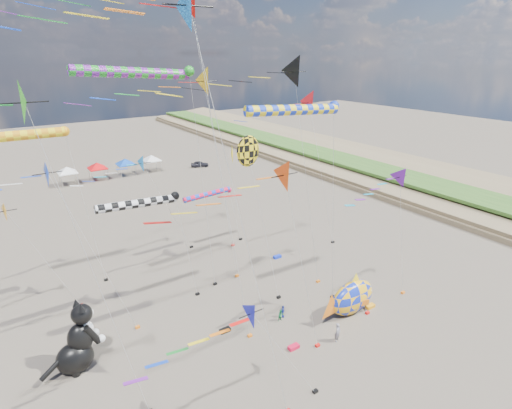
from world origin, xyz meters
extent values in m
plane|color=#50473B|center=(0.00, 0.00, 0.00)|extent=(260.00, 260.00, 0.00)
cone|color=gold|center=(-0.39, 17.87, 19.40)|extent=(2.35, 2.51, 2.59)
cylinder|color=#B2B2B2|center=(0.89, 17.87, 9.70)|extent=(2.57, 0.02, 19.41)
cube|color=black|center=(2.16, 17.87, 0.10)|extent=(0.36, 0.24, 0.20)
cone|color=#238619|center=(-14.14, 6.82, 19.62)|extent=(1.90, 2.04, 2.10)
cylinder|color=#B2B2B2|center=(-12.64, 6.82, 9.81)|extent=(3.01, 0.02, 19.62)
cylinder|color=#B2B2B2|center=(-3.14, 9.39, 12.18)|extent=(2.57, 0.02, 24.37)
cube|color=black|center=(-1.87, 9.39, 0.10)|extent=(0.36, 0.24, 0.20)
cone|color=black|center=(5.13, 12.40, 20.19)|extent=(2.48, 2.66, 2.74)
cylinder|color=#B2B2B2|center=(6.71, 12.40, 10.09)|extent=(3.19, 0.02, 20.19)
cube|color=black|center=(8.30, 12.40, 0.10)|extent=(0.36, 0.24, 0.20)
cone|color=orange|center=(-15.08, 21.47, 10.01)|extent=(1.68, 1.80, 1.86)
cylinder|color=#B2B2B2|center=(-13.64, 21.47, 5.00)|extent=(2.91, 0.02, 10.01)
cube|color=black|center=(-12.19, 21.47, 0.10)|extent=(0.36, 0.24, 0.20)
cone|color=#1419C2|center=(-4.01, 2.16, 7.46)|extent=(1.74, 1.86, 1.92)
cylinder|color=#B2B2B2|center=(-2.67, 2.16, 3.73)|extent=(2.69, 0.02, 7.46)
cube|color=black|center=(-1.34, 2.16, 0.10)|extent=(0.36, 0.24, 0.20)
cone|color=#EE4208|center=(-1.38, 5.45, 14.67)|extent=(2.04, 2.18, 2.25)
cylinder|color=#B2B2B2|center=(0.25, 5.45, 7.33)|extent=(3.28, 0.02, 14.67)
cube|color=black|center=(1.87, 5.45, 0.10)|extent=(0.36, 0.24, 0.20)
cylinder|color=#B2B2B2|center=(3.93, 24.09, 13.50)|extent=(2.96, 0.02, 27.00)
cube|color=black|center=(5.40, 24.09, 0.10)|extent=(0.36, 0.24, 0.20)
cone|color=red|center=(12.77, 17.98, 16.86)|extent=(2.59, 2.77, 2.86)
cylinder|color=#B2B2B2|center=(14.29, 17.98, 8.43)|extent=(3.06, 0.02, 16.87)
cube|color=black|center=(15.80, 17.98, 0.10)|extent=(0.36, 0.24, 0.20)
cone|color=#0A32BB|center=(-12.10, 15.54, 14.05)|extent=(1.90, 2.04, 2.10)
cylinder|color=#B2B2B2|center=(-10.56, 15.54, 7.03)|extent=(3.11, 0.02, 14.06)
cube|color=black|center=(-9.01, 15.54, 0.10)|extent=(0.36, 0.24, 0.20)
cone|color=#1684DC|center=(-2.68, 26.43, 11.09)|extent=(1.84, 1.97, 2.03)
cylinder|color=#B2B2B2|center=(-0.78, 26.43, 5.55)|extent=(3.84, 0.02, 11.10)
cube|color=black|center=(1.13, 26.43, 0.10)|extent=(0.36, 0.24, 0.20)
cone|color=#651798|center=(11.18, 6.35, 12.06)|extent=(1.69, 1.81, 1.86)
cylinder|color=#B2B2B2|center=(12.40, 6.35, 6.03)|extent=(2.45, 0.02, 12.06)
cube|color=black|center=(13.61, 6.35, 0.10)|extent=(0.36, 0.24, 0.20)
cone|color=blue|center=(-7.61, 1.94, 23.11)|extent=(2.10, 2.25, 2.32)
cylinder|color=#B2B2B2|center=(-5.75, 1.94, 11.55)|extent=(3.76, 0.02, 23.11)
cylinder|color=#1332C6|center=(2.12, 9.62, 17.67)|extent=(7.88, 0.76, 0.76)
sphere|color=#1332C6|center=(6.06, 9.62, 17.67)|extent=(0.80, 0.80, 0.80)
cylinder|color=#B2B2B2|center=(6.81, 9.62, 8.84)|extent=(1.52, 0.02, 17.67)
cube|color=black|center=(7.56, 9.62, 0.10)|extent=(0.36, 0.24, 0.20)
cylinder|color=#1C9A23|center=(-6.43, 17.78, 20.10)|extent=(8.95, 0.77, 0.77)
sphere|color=#1C9A23|center=(-1.95, 17.78, 20.10)|extent=(0.81, 0.81, 0.81)
cylinder|color=#B2B2B2|center=(-1.20, 17.78, 10.05)|extent=(1.52, 0.02, 20.10)
cube|color=black|center=(-0.45, 17.78, 0.10)|extent=(0.36, 0.24, 0.20)
cylinder|color=orange|center=(-14.48, 24.61, 15.21)|extent=(7.61, 0.83, 0.83)
sphere|color=orange|center=(-10.68, 24.61, 15.21)|extent=(0.87, 0.87, 0.87)
cylinder|color=#B2B2B2|center=(-9.93, 24.61, 7.61)|extent=(1.52, 0.02, 15.22)
cube|color=black|center=(-9.18, 24.61, 0.10)|extent=(0.36, 0.24, 0.20)
cylinder|color=black|center=(-7.42, 17.15, 10.26)|extent=(6.45, 0.71, 0.71)
sphere|color=black|center=(-4.19, 17.15, 10.26)|extent=(0.74, 0.74, 0.74)
cylinder|color=#B2B2B2|center=(-3.44, 17.15, 5.13)|extent=(1.52, 0.02, 10.26)
cube|color=black|center=(-2.69, 17.15, 0.10)|extent=(0.36, 0.24, 0.20)
cylinder|color=red|center=(2.74, 24.96, 6.74)|extent=(5.62, 0.62, 0.62)
sphere|color=red|center=(5.55, 24.96, 6.74)|extent=(0.65, 0.65, 0.65)
cylinder|color=#B2B2B2|center=(6.30, 24.96, 3.37)|extent=(1.52, 0.02, 6.75)
cube|color=black|center=(7.05, 24.96, 0.10)|extent=(0.36, 0.24, 0.20)
ellipsoid|color=yellow|center=(1.35, 14.40, 13.88)|extent=(2.20, 0.40, 2.64)
cone|color=yellow|center=(-0.15, 14.40, 13.88)|extent=(0.12, 1.80, 1.80)
cylinder|color=#B2B2B2|center=(2.35, 13.40, 6.94)|extent=(2.03, 2.03, 13.88)
cube|color=black|center=(3.35, 12.40, 0.10)|extent=(0.36, 0.24, 0.20)
ellipsoid|color=#122AB3|center=(7.34, 7.09, 1.51)|extent=(4.74, 2.07, 3.11)
cone|color=orange|center=(4.65, 7.09, 1.51)|extent=(2.28, 0.23, 2.28)
cone|color=yellow|center=(7.55, 7.09, 3.06)|extent=(1.66, 0.18, 1.66)
cylinder|color=#B2B2B2|center=(8.46, 6.59, 0.49)|extent=(0.29, 1.04, 1.02)
cube|color=red|center=(8.34, 6.09, 0.10)|extent=(0.36, 0.24, 0.20)
imported|color=gray|center=(3.61, 5.07, 0.81)|extent=(0.69, 0.58, 1.62)
imported|color=#23894C|center=(1.45, 9.61, 0.54)|extent=(0.54, 0.43, 1.07)
imported|color=#2F40BC|center=(1.93, 9.94, 0.56)|extent=(0.61, 0.69, 1.12)
cube|color=#132BC5|center=(7.95, 18.70, 0.15)|extent=(0.90, 0.44, 0.30)
cube|color=red|center=(0.17, 6.30, 0.15)|extent=(0.90, 0.44, 0.30)
cube|color=black|center=(-3.23, 11.03, 0.15)|extent=(0.90, 0.44, 0.30)
cube|color=orange|center=(9.24, 6.57, 0.15)|extent=(0.90, 0.44, 0.30)
cube|color=white|center=(-6.00, 60.00, 2.25)|extent=(3.00, 3.00, 0.15)
pyramid|color=white|center=(-6.00, 60.00, 3.30)|extent=(4.20, 4.20, 1.00)
cylinder|color=#999999|center=(-7.30, 58.70, 1.10)|extent=(0.08, 0.08, 2.20)
cylinder|color=#999999|center=(-4.70, 58.70, 1.10)|extent=(0.08, 0.08, 2.20)
cylinder|color=#999999|center=(-7.30, 61.30, 1.10)|extent=(0.08, 0.08, 2.20)
cylinder|color=#999999|center=(-4.70, 61.30, 1.10)|extent=(0.08, 0.08, 2.20)
cube|color=red|center=(-1.00, 60.00, 2.25)|extent=(3.00, 3.00, 0.15)
pyramid|color=red|center=(-1.00, 60.00, 3.30)|extent=(4.20, 4.20, 1.00)
cylinder|color=#999999|center=(-2.30, 58.70, 1.10)|extent=(0.08, 0.08, 2.20)
cylinder|color=#999999|center=(0.30, 58.70, 1.10)|extent=(0.08, 0.08, 2.20)
cylinder|color=#999999|center=(-2.30, 61.30, 1.10)|extent=(0.08, 0.08, 2.20)
cylinder|color=#999999|center=(0.30, 61.30, 1.10)|extent=(0.08, 0.08, 2.20)
cube|color=blue|center=(4.00, 60.00, 2.25)|extent=(3.00, 3.00, 0.15)
pyramid|color=blue|center=(4.00, 60.00, 3.30)|extent=(4.20, 4.20, 1.00)
cylinder|color=#999999|center=(2.70, 58.70, 1.10)|extent=(0.08, 0.08, 2.20)
cylinder|color=#999999|center=(5.30, 58.70, 1.10)|extent=(0.08, 0.08, 2.20)
cylinder|color=#999999|center=(2.70, 61.30, 1.10)|extent=(0.08, 0.08, 2.20)
cylinder|color=#999999|center=(5.30, 61.30, 1.10)|extent=(0.08, 0.08, 2.20)
cube|color=white|center=(9.00, 60.00, 2.25)|extent=(3.00, 3.00, 0.15)
pyramid|color=white|center=(9.00, 60.00, 3.30)|extent=(4.20, 4.20, 1.00)
cylinder|color=#999999|center=(7.70, 58.70, 1.10)|extent=(0.08, 0.08, 2.20)
cylinder|color=#999999|center=(10.30, 58.70, 1.10)|extent=(0.08, 0.08, 2.20)
cylinder|color=#999999|center=(7.70, 61.30, 1.10)|extent=(0.08, 0.08, 2.20)
cylinder|color=#999999|center=(10.30, 61.30, 1.10)|extent=(0.08, 0.08, 2.20)
imported|color=#26262D|center=(18.12, 58.00, 0.60)|extent=(3.77, 2.59, 1.19)
camera|label=1|loc=(-16.26, -12.66, 21.43)|focal=28.00mm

